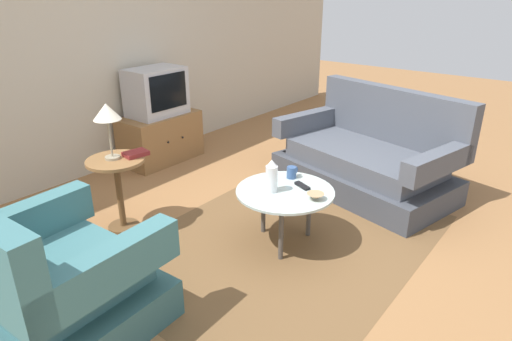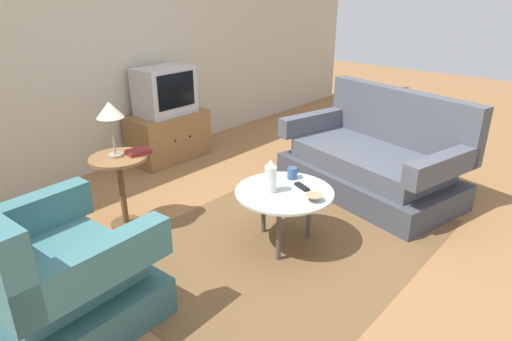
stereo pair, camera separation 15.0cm
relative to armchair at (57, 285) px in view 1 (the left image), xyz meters
The scene contains 15 objects.
ground_plane 1.68m from the armchair, 18.43° to the right, with size 16.00×16.00×0.00m, color olive.
back_wall 2.74m from the armchair, 51.73° to the left, with size 9.00×0.12×2.70m, color #BCB29E.
area_rug 1.65m from the armchair, 16.25° to the right, with size 2.52×1.89×0.00m, color brown.
armchair is the anchor object (origin of this frame).
couch 2.94m from the armchair, ahead, with size 1.27×1.81×0.94m.
coffee_table 1.63m from the armchair, 16.19° to the right, with size 0.73×0.73×0.45m.
side_table 1.18m from the armchair, 37.42° to the left, with size 0.45×0.45×0.61m.
tv_stand 2.71m from the armchair, 37.52° to the left, with size 0.87×0.50×0.53m.
television 2.76m from the armchair, 37.67° to the left, with size 0.60×0.41×0.51m.
table_lamp 1.35m from the armchair, 38.42° to the left, with size 0.21×0.21×0.44m.
vase 1.55m from the armchair, 14.58° to the right, with size 0.09×0.09×0.25m.
mug 1.83m from the armchair, 11.50° to the right, with size 0.12×0.08×0.09m.
bowl 1.73m from the armchair, 24.27° to the right, with size 0.13×0.13×0.04m.
tv_remote_dark 1.77m from the armchair, 17.27° to the right, with size 0.09×0.15×0.02m.
book 1.30m from the armchair, 30.96° to the left, with size 0.20×0.16×0.03m.
Camera 1 is at (-2.47, -1.60, 1.85)m, focal length 31.11 mm.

